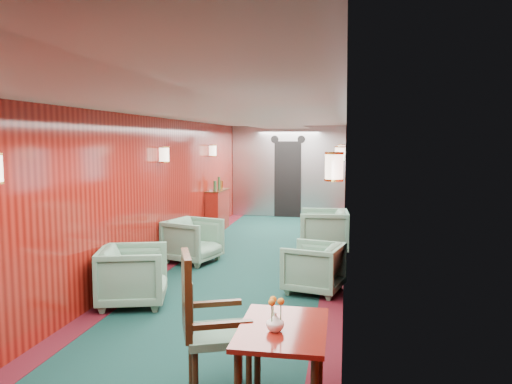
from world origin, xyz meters
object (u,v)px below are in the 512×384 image
credenza (217,209)px  armchair_left_near (133,276)px  armchair_left_far (193,241)px  armchair_right_near (313,268)px  dining_table (283,341)px  armchair_right_far (324,231)px  side_chair (204,319)px

credenza → armchair_left_near: 5.18m
armchair_left_far → armchair_right_near: 2.46m
credenza → dining_table: bearing=-71.8°
dining_table → armchair_left_far: 4.84m
credenza → armchair_left_near: bearing=-86.9°
armchair_left_far → armchair_right_far: size_ratio=0.93×
credenza → armchair_left_far: bearing=-83.2°
side_chair → armchair_left_near: side_chair is taller
armchair_left_far → armchair_right_far: (2.11, 1.11, 0.03)m
armchair_right_far → armchair_left_far: bearing=-65.5°
dining_table → armchair_left_near: armchair_left_near is taller
side_chair → armchair_right_far: size_ratio=1.35×
armchair_left_near → armchair_right_far: armchair_right_far is taller
credenza → armchair_right_far: size_ratio=1.39×
side_chair → armchair_right_near: 2.99m
armchair_left_far → armchair_right_far: bearing=-45.1°
armchair_right_near → credenza: bearing=-136.5°
armchair_left_near → armchair_right_near: (2.16, 0.91, -0.03)m
credenza → armchair_right_near: size_ratio=1.64×
armchair_right_near → armchair_right_far: armchair_right_far is taller
armchair_left_near → armchair_left_far: bearing=-18.1°
dining_table → credenza: credenza is taller
side_chair → credenza: size_ratio=0.97×
side_chair → armchair_right_near: (0.67, 2.89, -0.30)m
side_chair → armchair_left_far: side_chair is taller
side_chair → armchair_left_far: size_ratio=1.45×
armchair_left_near → dining_table: bearing=-151.4°
armchair_left_far → armchair_right_near: bearing=-104.9°
dining_table → armchair_right_near: bearing=89.0°
side_chair → armchair_left_near: 2.50m
side_chair → armchair_right_far: side_chair is taller
side_chair → armchair_right_far: bearing=60.6°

